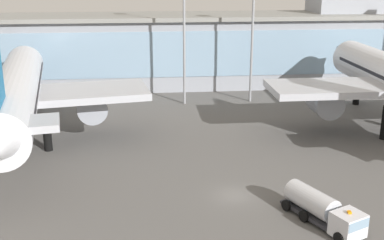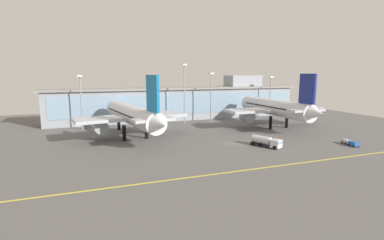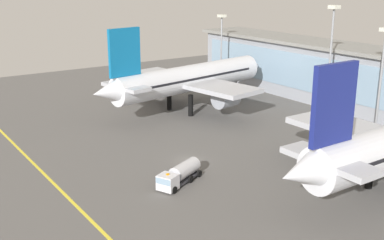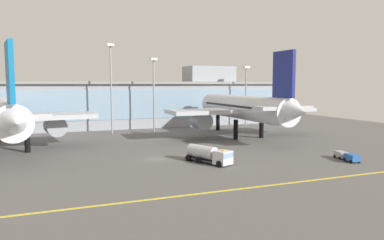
% 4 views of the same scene
% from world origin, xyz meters
% --- Properties ---
extents(ground_plane, '(180.00, 180.00, 0.00)m').
position_xyz_m(ground_plane, '(0.00, 0.00, 0.00)').
color(ground_plane, '#5B5956').
extents(taxiway_centreline_stripe, '(144.00, 0.50, 0.01)m').
position_xyz_m(taxiway_centreline_stripe, '(0.00, -22.00, 0.01)').
color(taxiway_centreline_stripe, yellow).
rests_on(taxiway_centreline_stripe, ground).
extents(terminal_building, '(114.33, 14.00, 19.47)m').
position_xyz_m(terminal_building, '(1.57, 50.63, 7.64)').
color(terminal_building, '#9399A3').
rests_on(terminal_building, ground).
extents(airliner_near_left, '(35.91, 50.71, 20.01)m').
position_xyz_m(airliner_near_left, '(-26.20, 17.91, 7.34)').
color(airliner_near_left, black).
rests_on(airliner_near_left, ground).
extents(airliner_near_right, '(38.90, 48.35, 20.32)m').
position_xyz_m(airliner_near_right, '(27.75, 18.31, 7.45)').
color(airliner_near_right, black).
rests_on(airliner_near_right, ground).
extents(fuel_tanker_truck, '(6.02, 9.23, 2.90)m').
position_xyz_m(fuel_tanker_truck, '(7.29, -6.61, 1.51)').
color(fuel_tanker_truck, black).
rests_on(fuel_tanker_truck, ground).
extents(baggage_tug_near, '(2.65, 5.78, 1.40)m').
position_xyz_m(baggage_tug_near, '(30.75, -13.45, 0.79)').
color(baggage_tug_near, black).
rests_on(baggage_tug_near, ground).
extents(apron_light_mast_west, '(1.80, 1.80, 20.73)m').
position_xyz_m(apron_light_mast_west, '(9.56, 37.04, 13.84)').
color(apron_light_mast_west, gray).
rests_on(apron_light_mast_west, ground).
extents(apron_light_mast_centre, '(1.80, 1.80, 24.16)m').
position_xyz_m(apron_light_mast_centre, '(-2.34, 36.61, 15.75)').
color(apron_light_mast_centre, gray).
rests_on(apron_light_mast_centre, ground).
extents(apron_light_mast_east, '(1.80, 1.80, 19.17)m').
position_xyz_m(apron_light_mast_east, '(40.73, 39.83, 12.96)').
color(apron_light_mast_east, gray).
rests_on(apron_light_mast_east, ground).
extents(apron_light_mast_far_east, '(1.80, 1.80, 19.83)m').
position_xyz_m(apron_light_mast_far_east, '(-41.20, 38.52, 13.33)').
color(apron_light_mast_far_east, gray).
rests_on(apron_light_mast_far_east, ground).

